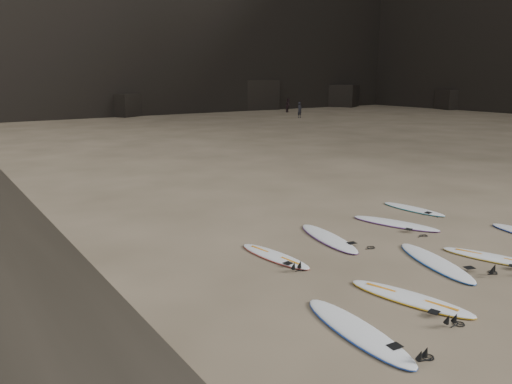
{
  "coord_description": "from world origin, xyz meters",
  "views": [
    {
      "loc": [
        -9.92,
        -6.38,
        4.27
      ],
      "look_at": [
        -3.34,
        3.32,
        1.5
      ],
      "focal_mm": 35.0,
      "sensor_mm": 36.0,
      "label": 1
    }
  ],
  "objects_px": {
    "surfboard_7": "(395,223)",
    "surfboard_3": "(493,257)",
    "surfboard_0": "(357,330)",
    "surfboard_2": "(435,262)",
    "surfboard_5": "(275,256)",
    "person_b": "(288,105)",
    "surfboard_6": "(328,238)",
    "person_a": "(300,110)",
    "surfboard_8": "(413,209)",
    "surfboard_1": "(410,298)"
  },
  "relations": [
    {
      "from": "surfboard_2",
      "to": "surfboard_7",
      "type": "xyz_separation_m",
      "value": [
        1.64,
        2.6,
        -0.0
      ]
    },
    {
      "from": "surfboard_6",
      "to": "person_a",
      "type": "xyz_separation_m",
      "value": [
        23.4,
        30.09,
        0.73
      ]
    },
    {
      "from": "surfboard_0",
      "to": "person_a",
      "type": "distance_m",
      "value": 43.02
    },
    {
      "from": "surfboard_5",
      "to": "surfboard_2",
      "type": "bearing_deg",
      "value": -47.58
    },
    {
      "from": "surfboard_7",
      "to": "surfboard_3",
      "type": "bearing_deg",
      "value": -114.92
    },
    {
      "from": "person_b",
      "to": "surfboard_0",
      "type": "bearing_deg",
      "value": -160.42
    },
    {
      "from": "surfboard_2",
      "to": "surfboard_7",
      "type": "height_order",
      "value": "surfboard_2"
    },
    {
      "from": "person_b",
      "to": "surfboard_7",
      "type": "bearing_deg",
      "value": -157.71
    },
    {
      "from": "surfboard_5",
      "to": "surfboard_7",
      "type": "bearing_deg",
      "value": -4.9
    },
    {
      "from": "person_a",
      "to": "person_b",
      "type": "relative_size",
      "value": 0.97
    },
    {
      "from": "surfboard_1",
      "to": "person_a",
      "type": "distance_m",
      "value": 41.7
    },
    {
      "from": "person_b",
      "to": "person_a",
      "type": "bearing_deg",
      "value": -152.94
    },
    {
      "from": "surfboard_0",
      "to": "surfboard_6",
      "type": "bearing_deg",
      "value": 59.23
    },
    {
      "from": "surfboard_0",
      "to": "surfboard_3",
      "type": "bearing_deg",
      "value": 13.17
    },
    {
      "from": "surfboard_0",
      "to": "surfboard_1",
      "type": "relative_size",
      "value": 1.06
    },
    {
      "from": "surfboard_1",
      "to": "surfboard_6",
      "type": "height_order",
      "value": "surfboard_6"
    },
    {
      "from": "surfboard_0",
      "to": "surfboard_8",
      "type": "height_order",
      "value": "surfboard_0"
    },
    {
      "from": "surfboard_2",
      "to": "surfboard_5",
      "type": "distance_m",
      "value": 3.73
    },
    {
      "from": "surfboard_6",
      "to": "surfboard_7",
      "type": "bearing_deg",
      "value": 9.2
    },
    {
      "from": "surfboard_0",
      "to": "person_a",
      "type": "height_order",
      "value": "person_a"
    },
    {
      "from": "surfboard_0",
      "to": "surfboard_5",
      "type": "height_order",
      "value": "surfboard_0"
    },
    {
      "from": "surfboard_5",
      "to": "surfboard_8",
      "type": "xyz_separation_m",
      "value": [
        6.24,
        0.93,
        -0.0
      ]
    },
    {
      "from": "surfboard_0",
      "to": "surfboard_1",
      "type": "distance_m",
      "value": 1.79
    },
    {
      "from": "surfboard_1",
      "to": "surfboard_7",
      "type": "relative_size",
      "value": 0.98
    },
    {
      "from": "surfboard_3",
      "to": "surfboard_7",
      "type": "xyz_separation_m",
      "value": [
        0.27,
        3.17,
        0.0
      ]
    },
    {
      "from": "surfboard_7",
      "to": "surfboard_0",
      "type": "bearing_deg",
      "value": -164.83
    },
    {
      "from": "surfboard_8",
      "to": "person_b",
      "type": "distance_m",
      "value": 42.51
    },
    {
      "from": "surfboard_0",
      "to": "person_a",
      "type": "xyz_separation_m",
      "value": [
        26.32,
        34.02,
        0.72
      ]
    },
    {
      "from": "surfboard_0",
      "to": "surfboard_5",
      "type": "relative_size",
      "value": 1.2
    },
    {
      "from": "surfboard_8",
      "to": "surfboard_0",
      "type": "bearing_deg",
      "value": -153.28
    },
    {
      "from": "surfboard_2",
      "to": "surfboard_3",
      "type": "relative_size",
      "value": 1.16
    },
    {
      "from": "surfboard_1",
      "to": "surfboard_2",
      "type": "height_order",
      "value": "surfboard_2"
    },
    {
      "from": "surfboard_0",
      "to": "surfboard_5",
      "type": "distance_m",
      "value": 3.79
    },
    {
      "from": "surfboard_5",
      "to": "surfboard_6",
      "type": "height_order",
      "value": "surfboard_6"
    },
    {
      "from": "surfboard_2",
      "to": "surfboard_3",
      "type": "xyz_separation_m",
      "value": [
        1.38,
        -0.58,
        -0.01
      ]
    },
    {
      "from": "surfboard_0",
      "to": "surfboard_3",
      "type": "height_order",
      "value": "surfboard_0"
    },
    {
      "from": "person_a",
      "to": "person_b",
      "type": "distance_m",
      "value": 7.42
    },
    {
      "from": "person_b",
      "to": "surfboard_5",
      "type": "bearing_deg",
      "value": -162.15
    },
    {
      "from": "surfboard_2",
      "to": "surfboard_6",
      "type": "relative_size",
      "value": 1.01
    },
    {
      "from": "surfboard_1",
      "to": "surfboard_8",
      "type": "height_order",
      "value": "surfboard_1"
    },
    {
      "from": "surfboard_2",
      "to": "surfboard_8",
      "type": "relative_size",
      "value": 1.2
    },
    {
      "from": "surfboard_6",
      "to": "surfboard_8",
      "type": "distance_m",
      "value": 4.33
    },
    {
      "from": "surfboard_3",
      "to": "person_a",
      "type": "xyz_separation_m",
      "value": [
        21.15,
        33.35,
        0.73
      ]
    },
    {
      "from": "surfboard_7",
      "to": "person_a",
      "type": "bearing_deg",
      "value": 35.23
    },
    {
      "from": "surfboard_5",
      "to": "person_b",
      "type": "relative_size",
      "value": 1.4
    },
    {
      "from": "surfboard_1",
      "to": "surfboard_5",
      "type": "xyz_separation_m",
      "value": [
        -0.81,
        3.34,
        -0.01
      ]
    },
    {
      "from": "surfboard_3",
      "to": "person_b",
      "type": "height_order",
      "value": "person_b"
    },
    {
      "from": "surfboard_3",
      "to": "surfboard_5",
      "type": "xyz_separation_m",
      "value": [
        -4.22,
        3.0,
        -0.0
      ]
    },
    {
      "from": "surfboard_0",
      "to": "surfboard_2",
      "type": "xyz_separation_m",
      "value": [
        3.79,
        1.25,
        -0.0
      ]
    },
    {
      "from": "person_a",
      "to": "surfboard_1",
      "type": "bearing_deg",
      "value": -137.22
    }
  ]
}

